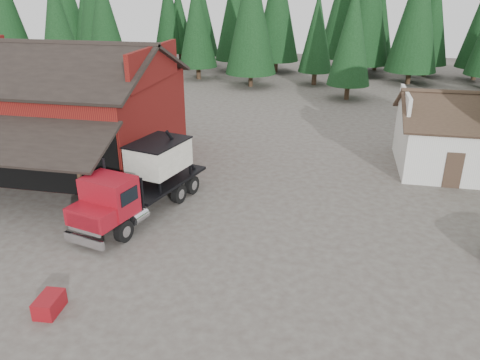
# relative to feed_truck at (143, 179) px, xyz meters

# --- Properties ---
(ground) EXTENTS (120.00, 120.00, 0.00)m
(ground) POSITION_rel_feed_truck_xyz_m (3.49, -3.93, -1.70)
(ground) COLOR #494039
(ground) RESTS_ON ground
(red_barn) EXTENTS (12.80, 13.63, 7.18)m
(red_barn) POSITION_rel_feed_truck_xyz_m (-7.51, 5.98, 0.99)
(red_barn) COLOR maroon
(red_barn) RESTS_ON ground
(farmhouse) EXTENTS (8.60, 6.42, 4.65)m
(farmhouse) POSITION_rel_feed_truck_xyz_m (16.49, 9.07, -0.03)
(farmhouse) COLOR silver
(farmhouse) RESTS_ON ground
(conifer_backdrop) EXTENTS (76.00, 16.00, 16.00)m
(conifer_backdrop) POSITION_rel_feed_truck_xyz_m (3.49, 38.07, -1.70)
(conifer_backdrop) COLOR black
(conifer_backdrop) RESTS_ON ground
(near_pine_a) EXTENTS (4.40, 4.40, 11.40)m
(near_pine_a) POSITION_rel_feed_truck_xyz_m (-18.51, 24.07, 4.69)
(near_pine_a) COLOR #382619
(near_pine_a) RESTS_ON ground
(near_pine_b) EXTENTS (3.96, 3.96, 10.40)m
(near_pine_b) POSITION_rel_feed_truck_xyz_m (9.49, 26.07, 4.19)
(near_pine_b) COLOR #382619
(near_pine_b) RESTS_ON ground
(near_pine_d) EXTENTS (5.28, 5.28, 13.40)m
(near_pine_d) POSITION_rel_feed_truck_xyz_m (-0.51, 30.07, 5.69)
(near_pine_d) COLOR #382619
(near_pine_d) RESTS_ON ground
(feed_truck) EXTENTS (4.08, 8.34, 3.64)m
(feed_truck) POSITION_rel_feed_truck_xyz_m (0.00, 0.00, 0.00)
(feed_truck) COLOR black
(feed_truck) RESTS_ON ground
(equip_box) EXTENTS (0.78, 1.15, 0.60)m
(equip_box) POSITION_rel_feed_truck_xyz_m (-0.23, -7.67, -1.40)
(equip_box) COLOR maroon
(equip_box) RESTS_ON ground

